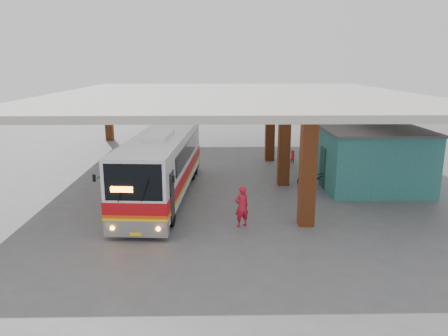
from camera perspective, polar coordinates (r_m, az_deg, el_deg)
name	(u,v)px	position (r m, az deg, el deg)	size (l,w,h in m)	color
ground	(229,202)	(20.56, 0.64, -4.46)	(90.00, 90.00, 0.00)	#515154
brick_columns	(251,138)	(24.98, 3.57, 3.90)	(20.10, 21.60, 4.35)	#9C4A22
canopy_roof	(234,95)	(26.13, 1.32, 9.48)	(21.00, 23.00, 0.30)	beige
shop_building	(362,152)	(25.36, 17.54, 2.03)	(5.20, 8.20, 3.11)	#296866
coach_bus	(163,164)	(21.12, -8.00, 0.50)	(3.14, 11.42, 3.29)	white
motorcycle	(317,177)	(23.27, 12.11, -1.17)	(0.75, 2.14, 1.12)	black
pedestrian	(242,206)	(17.34, 2.34, -5.03)	(0.61, 0.40, 1.67)	red
red_chair	(291,157)	(28.72, 8.79, 1.40)	(0.51, 0.51, 0.84)	red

